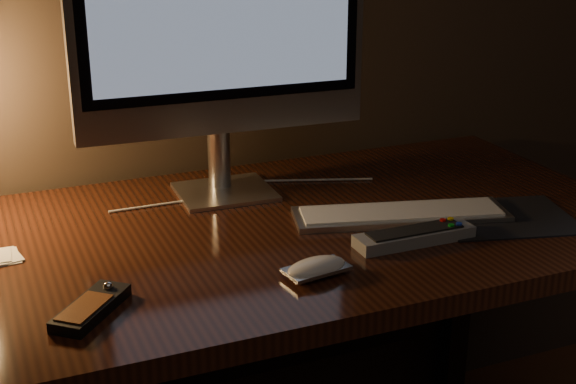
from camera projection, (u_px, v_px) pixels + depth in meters
name	position (u px, v px, depth m)	size (l,w,h in m)	color
desk	(223.00, 279.00, 1.61)	(1.60, 0.75, 0.75)	#33160B
monitor	(221.00, 16.00, 1.56)	(0.60, 0.18, 0.63)	silver
keyboard	(401.00, 214.00, 1.57)	(0.42, 0.12, 0.02)	silver
mousepad	(504.00, 217.00, 1.57)	(0.26, 0.21, 0.00)	black
mouse	(316.00, 270.00, 1.32)	(0.11, 0.06, 0.02)	white
media_remote	(91.00, 307.00, 1.20)	(0.14, 0.15, 0.03)	black
tv_remote	(414.00, 236.00, 1.45)	(0.23, 0.06, 0.03)	gray
cable	(250.00, 192.00, 1.70)	(0.00, 0.00, 0.58)	white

